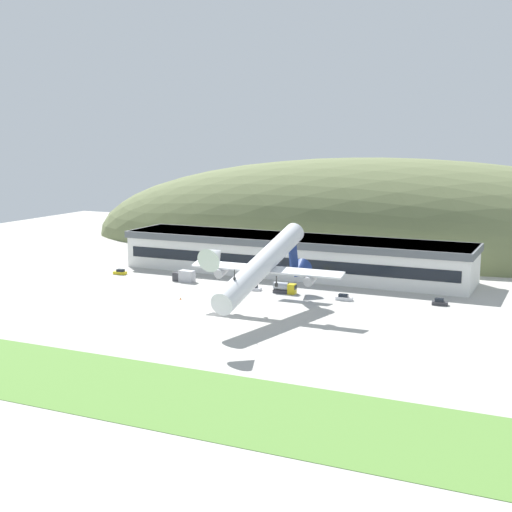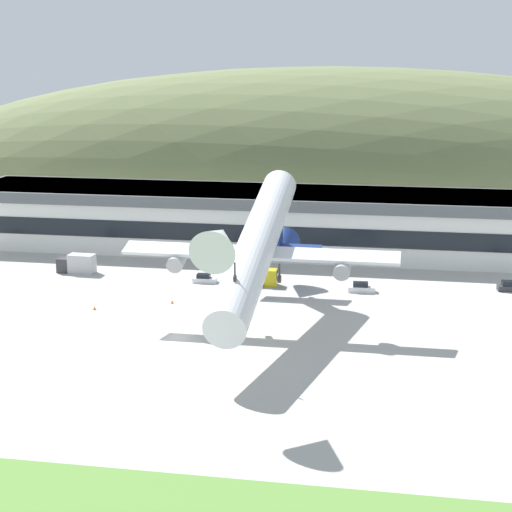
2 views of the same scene
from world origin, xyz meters
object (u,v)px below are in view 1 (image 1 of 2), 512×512
object	(u,v)px
terminal_building	(294,253)
cargo_airplane	(264,265)
service_car_3	(440,302)
fuel_truck	(285,288)
service_car_0	(120,272)
traffic_cone_1	(226,298)
service_car_1	(344,298)
box_truck	(184,276)
service_car_2	(254,288)
traffic_cone_0	(181,298)

from	to	relation	value
terminal_building	cargo_airplane	world-z (taller)	cargo_airplane
service_car_3	fuel_truck	world-z (taller)	fuel_truck
service_car_0	fuel_truck	size ratio (longest dim) A/B	0.65
traffic_cone_1	service_car_0	bearing A→B (deg)	159.99
terminal_building	service_car_1	bearing A→B (deg)	-47.20
fuel_truck	box_truck	size ratio (longest dim) A/B	0.94
service_car_2	fuel_truck	world-z (taller)	fuel_truck
service_car_1	traffic_cone_0	size ratio (longest dim) A/B	7.71
service_car_3	cargo_airplane	bearing A→B (deg)	-144.07
service_car_0	service_car_3	size ratio (longest dim) A/B	1.02
service_car_2	box_truck	distance (m)	23.71
service_car_1	fuel_truck	world-z (taller)	fuel_truck
box_truck	service_car_1	bearing A→B (deg)	-4.06
terminal_building	box_truck	xyz separation A→B (m)	(-25.14, -23.37, -5.10)
fuel_truck	traffic_cone_0	xyz separation A→B (m)	(-21.92, -18.28, -1.18)
service_car_3	traffic_cone_1	size ratio (longest dim) A/B	7.06
service_car_2	traffic_cone_1	world-z (taller)	service_car_2
cargo_airplane	service_car_1	size ratio (longest dim) A/B	12.31
terminal_building	cargo_airplane	bearing A→B (deg)	-76.48
cargo_airplane	service_car_2	distance (m)	28.91
box_truck	service_car_2	bearing A→B (deg)	-5.56
service_car_2	fuel_truck	xyz separation A→B (m)	(9.27, -0.05, 0.87)
service_car_2	service_car_0	bearing A→B (deg)	175.82
service_car_2	service_car_1	bearing A→B (deg)	-2.71
box_truck	traffic_cone_0	xyz separation A→B (m)	(10.93, -20.63, -1.28)
cargo_airplane	box_truck	distance (m)	45.91
service_car_0	traffic_cone_1	xyz separation A→B (m)	(45.20, -16.46, -0.38)
cargo_airplane	service_car_3	world-z (taller)	cargo_airplane
service_car_2	fuel_truck	distance (m)	9.31
terminal_building	traffic_cone_0	world-z (taller)	terminal_building
terminal_building	service_car_1	xyz separation A→B (m)	(24.92, -26.92, -5.99)
terminal_building	cargo_airplane	distance (m)	50.39
terminal_building	service_car_2	bearing A→B (deg)	-93.49
fuel_truck	service_car_0	bearing A→B (deg)	176.45
fuel_truck	traffic_cone_0	distance (m)	28.57
service_car_3	traffic_cone_0	world-z (taller)	service_car_3
service_car_0	service_car_2	world-z (taller)	service_car_0
service_car_0	terminal_building	bearing A→B (deg)	24.49
cargo_airplane	traffic_cone_1	bearing A→B (deg)	146.66
cargo_airplane	fuel_truck	xyz separation A→B (m)	(-4.01, 23.01, -10.41)
terminal_building	fuel_truck	world-z (taller)	terminal_building
cargo_airplane	box_truck	bearing A→B (deg)	145.47
service_car_1	traffic_cone_0	bearing A→B (deg)	-156.42
service_car_1	fuel_truck	xyz separation A→B (m)	(-17.22, 1.20, 0.79)
traffic_cone_0	cargo_airplane	bearing A→B (deg)	-10.34
terminal_building	traffic_cone_1	world-z (taller)	terminal_building
service_car_1	service_car_2	distance (m)	26.52
service_car_2	service_car_3	xyz separation A→B (m)	(50.19, 3.68, 0.09)
terminal_building	fuel_truck	distance (m)	27.34
box_truck	traffic_cone_0	world-z (taller)	box_truck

